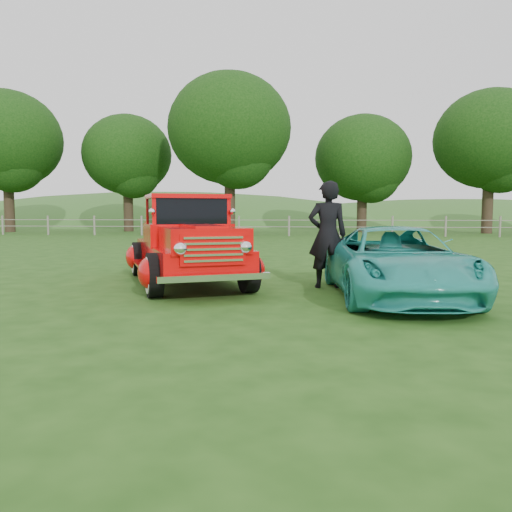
# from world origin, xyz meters

# --- Properties ---
(ground) EXTENTS (140.00, 140.00, 0.00)m
(ground) POSITION_xyz_m (0.00, 0.00, 0.00)
(ground) COLOR #1F4512
(ground) RESTS_ON ground
(distant_hills) EXTENTS (116.00, 60.00, 18.00)m
(distant_hills) POSITION_xyz_m (-4.08, 59.46, -4.55)
(distant_hills) COLOR #376324
(distant_hills) RESTS_ON ground
(fence_line) EXTENTS (48.00, 0.12, 1.20)m
(fence_line) POSITION_xyz_m (0.00, 22.00, 0.60)
(fence_line) COLOR gray
(fence_line) RESTS_ON ground
(tree_far_west) EXTENTS (7.60, 7.60, 9.93)m
(tree_far_west) POSITION_xyz_m (-20.00, 26.00, 6.49)
(tree_far_west) COLOR #302118
(tree_far_west) RESTS_ON ground
(tree_mid_west) EXTENTS (6.40, 6.40, 8.46)m
(tree_mid_west) POSITION_xyz_m (-12.00, 28.00, 5.55)
(tree_mid_west) COLOR #302118
(tree_mid_west) RESTS_ON ground
(tree_near_west) EXTENTS (8.00, 8.00, 10.42)m
(tree_near_west) POSITION_xyz_m (-4.00, 25.00, 6.80)
(tree_near_west) COLOR #302118
(tree_near_west) RESTS_ON ground
(tree_near_east) EXTENTS (6.80, 6.80, 8.33)m
(tree_near_east) POSITION_xyz_m (5.00, 29.00, 5.25)
(tree_near_east) COLOR #302118
(tree_near_east) RESTS_ON ground
(tree_mid_east) EXTENTS (7.20, 7.20, 9.44)m
(tree_mid_east) POSITION_xyz_m (13.00, 27.00, 6.17)
(tree_mid_east) COLOR #302118
(tree_mid_east) RESTS_ON ground
(red_pickup) EXTENTS (3.63, 5.27, 1.78)m
(red_pickup) POSITION_xyz_m (-1.39, 2.18, 0.80)
(red_pickup) COLOR black
(red_pickup) RESTS_ON ground
(teal_sedan) EXTENTS (2.28, 4.44, 1.20)m
(teal_sedan) POSITION_xyz_m (2.49, 0.85, 0.60)
(teal_sedan) COLOR teal
(teal_sedan) RESTS_ON ground
(man) EXTENTS (0.79, 0.56, 2.02)m
(man) POSITION_xyz_m (1.40, 1.88, 1.01)
(man) COLOR black
(man) RESTS_ON ground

